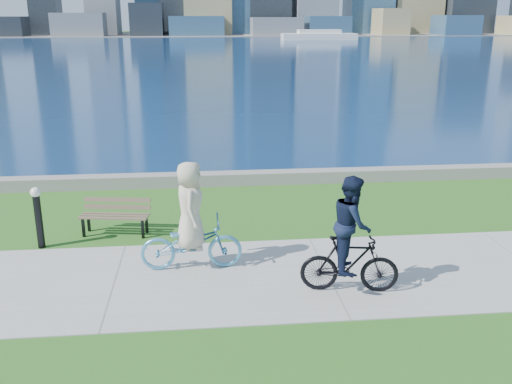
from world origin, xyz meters
The scene contains 10 objects.
ground centered at (0.00, 0.00, 0.00)m, with size 320.00×320.00×0.00m, color #235717.
concrete_path centered at (0.00, 0.00, 0.01)m, with size 80.00×3.50×0.02m, color #999994.
seawall centered at (0.00, 6.20, 0.17)m, with size 90.00×0.50×0.35m, color slate.
bay_water centered at (0.00, 72.00, 0.00)m, with size 320.00×131.00×0.01m, color #0C274F.
far_shore centered at (0.00, 130.00, 0.06)m, with size 320.00×30.00×0.12m, color gray.
ferry_far centered at (20.52, 98.83, 0.78)m, with size 13.91×3.97×1.89m.
park_bench centered at (-4.27, 2.58, 0.48)m, with size 1.60×0.77×0.79m.
bollard_lamp centered at (-5.76, 1.91, 0.77)m, with size 0.22×0.22×1.34m.
cyclist_woman centered at (-2.56, 0.51, 0.81)m, with size 0.71×1.96×2.14m.
cyclist_man centered at (0.22, -0.75, 0.92)m, with size 0.78×1.79×2.14m.
Camera 1 is at (-2.35, -9.73, 4.76)m, focal length 40.00 mm.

